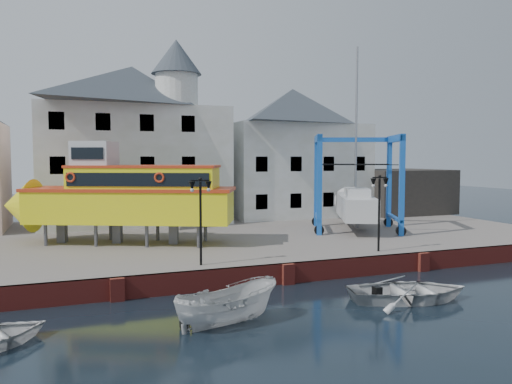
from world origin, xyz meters
name	(u,v)px	position (x,y,z in m)	size (l,w,h in m)	color
ground	(288,284)	(0.00, 0.00, 0.00)	(140.00, 140.00, 0.00)	#18242D
hardstanding	(222,239)	(0.00, 11.00, 0.50)	(44.00, 22.00, 1.00)	slate
quay_wall	(287,273)	(0.00, 0.10, 0.50)	(44.00, 0.47, 1.00)	maroon
building_white_main	(135,142)	(-4.87, 18.39, 7.34)	(14.00, 8.30, 14.00)	beige
building_white_right	(292,152)	(9.00, 19.00, 6.60)	(12.00, 8.00, 11.20)	beige
shed_dark	(398,191)	(19.00, 17.00, 3.00)	(8.00, 7.00, 4.00)	#272421
lamp_post_left	(200,199)	(-4.00, 1.20, 4.17)	(1.12, 0.32, 4.20)	black
lamp_post_right	(379,194)	(6.00, 1.20, 4.17)	(1.12, 0.32, 4.20)	black
tour_boat	(117,196)	(-7.13, 8.88, 3.87)	(14.08, 8.78, 6.08)	#59595E
travel_lift	(355,199)	(9.30, 9.00, 3.14)	(7.37, 8.61, 12.82)	#1156A4
motorboat_a	(227,325)	(-4.49, -4.58, 0.00)	(1.62, 4.31, 1.66)	silver
motorboat_b	(409,300)	(3.72, -4.38, 0.00)	(3.69, 5.17, 1.07)	silver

